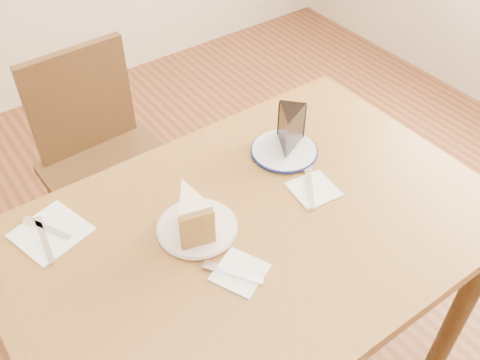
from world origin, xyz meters
name	(u,v)px	position (x,y,z in m)	size (l,w,h in m)	color
table	(254,251)	(0.00, 0.00, 0.65)	(1.20, 0.80, 0.75)	#543617
chair_far	(108,164)	(-0.09, 0.72, 0.48)	(0.45, 0.45, 0.87)	black
plate_cream	(197,228)	(-0.12, 0.07, 0.76)	(0.19, 0.19, 0.01)	silver
plate_navy	(284,151)	(0.23, 0.17, 0.76)	(0.18, 0.18, 0.01)	white
carrot_cake	(190,212)	(-0.13, 0.08, 0.81)	(0.08, 0.11, 0.10)	beige
chocolate_cake	(289,132)	(0.25, 0.17, 0.82)	(0.08, 0.11, 0.11)	black
napkin_cream	(240,272)	(-0.11, -0.10, 0.75)	(0.11, 0.11, 0.00)	white
napkin_navy	(314,189)	(0.20, 0.01, 0.75)	(0.11, 0.11, 0.00)	white
napkin_spare	(51,232)	(-0.41, 0.27, 0.75)	(0.15, 0.15, 0.00)	white
fork_cream	(234,273)	(-0.13, -0.09, 0.76)	(0.01, 0.14, 0.00)	silver
knife_navy	(309,186)	(0.20, 0.02, 0.76)	(0.02, 0.17, 0.00)	silver
fork_spare	(47,228)	(-0.42, 0.28, 0.76)	(0.01, 0.14, 0.00)	white
knife_spare	(44,240)	(-0.43, 0.25, 0.76)	(0.01, 0.16, 0.00)	silver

